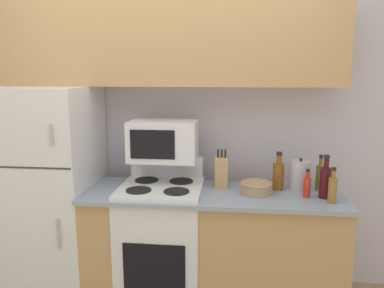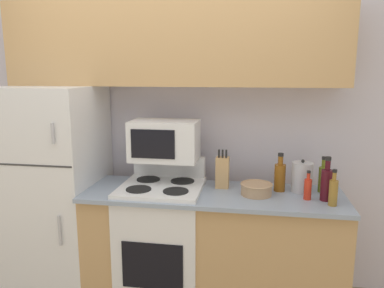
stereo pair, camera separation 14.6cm
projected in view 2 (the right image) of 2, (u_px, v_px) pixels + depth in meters
wall_back at (178, 131)px, 3.13m from camera, size 8.00×0.05×2.55m
lower_cabinets at (212, 250)px, 2.78m from camera, size 1.85×0.61×0.91m
refrigerator at (56, 190)px, 2.99m from camera, size 0.69×0.73×1.65m
upper_cabinets at (172, 44)px, 2.80m from camera, size 2.54×0.35×0.63m
stove at (162, 243)px, 2.83m from camera, size 0.60×0.59×1.10m
microwave at (165, 140)px, 2.80m from camera, size 0.50×0.32×0.30m
knife_block at (222, 172)px, 2.78m from camera, size 0.10×0.09×0.29m
bowl at (256, 189)px, 2.62m from camera, size 0.23×0.23×0.08m
bottle_olive_oil at (323, 178)px, 2.67m from camera, size 0.06×0.06×0.26m
bottle_whiskey at (280, 176)px, 2.69m from camera, size 0.08×0.08×0.28m
bottle_hot_sauce at (308, 188)px, 2.52m from camera, size 0.05×0.05×0.20m
bottle_wine_red at (327, 183)px, 2.49m from camera, size 0.08×0.08×0.30m
bottle_vinegar at (333, 191)px, 2.40m from camera, size 0.06×0.06×0.24m
kettle at (302, 177)px, 2.67m from camera, size 0.15×0.15×0.24m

